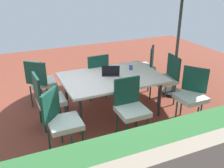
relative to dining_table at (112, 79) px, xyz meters
name	(u,v)px	position (x,y,z in m)	size (l,w,h in m)	color
ground_plane	(112,113)	(0.00, 0.00, -0.71)	(10.00, 10.00, 0.02)	brown
dining_table	(112,79)	(0.00, 0.00, 0.00)	(1.81, 1.23, 0.75)	silver
chair_northeast	(61,119)	(1.14, 0.75, -0.15)	(0.59, 0.59, 0.98)	silver
chair_south	(96,74)	(0.05, -0.73, -0.15)	(0.46, 0.47, 0.98)	silver
chair_east	(47,98)	(1.19, -0.01, -0.15)	(0.47, 0.46, 0.98)	silver
chair_north	(131,106)	(0.04, 0.82, -0.15)	(0.46, 0.46, 0.98)	silver
chair_northwest	(192,93)	(-1.16, 0.83, -0.15)	(0.58, 0.58, 0.98)	silver
chair_west	(166,77)	(-1.18, 0.02, -0.15)	(0.48, 0.47, 0.98)	silver
chair_southeast	(41,80)	(1.16, -0.81, -0.15)	(0.58, 0.59, 0.98)	silver
chair_southwest	(145,65)	(-1.16, -0.78, -0.15)	(0.58, 0.58, 0.98)	silver
laptop	(110,73)	(0.00, -0.07, 0.09)	(0.39, 0.35, 0.21)	#2D2D33
cup	(131,68)	(-0.48, -0.18, 0.09)	(0.07, 0.07, 0.08)	#334C99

